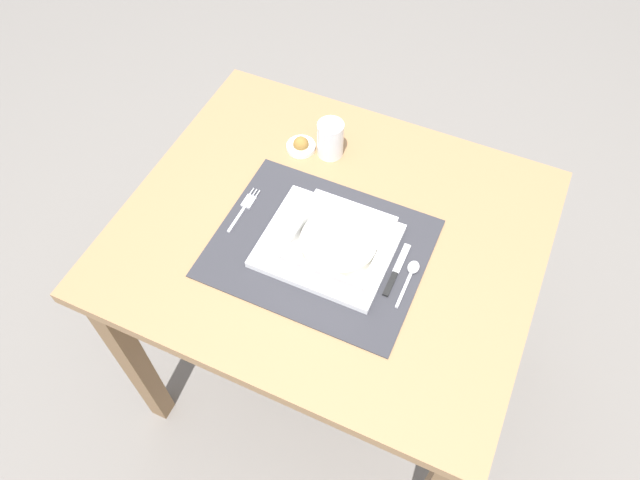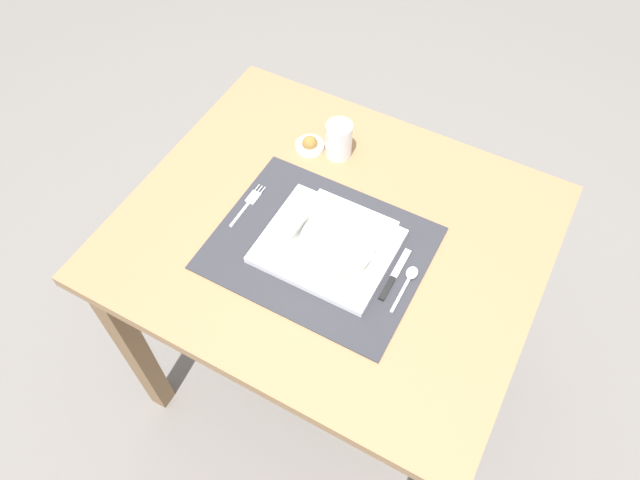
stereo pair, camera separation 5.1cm
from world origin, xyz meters
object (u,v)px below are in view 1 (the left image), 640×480
Objects in this scene: fork at (245,207)px; butter_knife at (395,273)px; porridge_bowl at (339,245)px; spoon at (411,272)px; dining_table at (329,257)px; condiment_saucer at (301,146)px; drinking_glass at (330,141)px.

fork is 0.96× the size of butter_knife.
porridge_bowl reaches higher than butter_knife.
spoon is 0.86× the size of butter_knife.
fork reaches higher than dining_table.
condiment_saucer reaches higher than spoon.
fork is at bearing 177.47° from butter_knife.
drinking_glass reaches higher than fork.
fork is at bearing -114.07° from drinking_glass.
drinking_glass is (0.10, 0.23, 0.03)m from fork.
spoon reaches higher than fork.
condiment_saucer reaches higher than fork.
drinking_glass reaches higher than butter_knife.
drinking_glass is at bearing 13.58° from condiment_saucer.
dining_table is 0.27m from condiment_saucer.
spoon is at bearing -40.06° from drinking_glass.
fork is at bearing 179.35° from spoon.
dining_table is 6.83× the size of fork.
drinking_glass is (-0.29, 0.24, 0.03)m from spoon.
spoon reaches higher than butter_knife.
porridge_bowl is 1.37× the size of butter_knife.
drinking_glass is at bearing 62.93° from fork.
dining_table is 0.21m from butter_knife.
drinking_glass is at bearing 136.76° from butter_knife.
butter_knife is at bearing -36.24° from condiment_saucer.
spoon is 0.03m from butter_knife.
porridge_bowl is (0.04, -0.05, 0.15)m from dining_table.
butter_knife is (-0.03, -0.01, -0.00)m from spoon.
dining_table is at bearing 4.12° from fork.
drinking_glass is (-0.26, 0.26, 0.03)m from butter_knife.
dining_table is 0.27m from drinking_glass.
condiment_saucer is at bearing -166.42° from drinking_glass.
porridge_bowl is at bearing -50.40° from condiment_saucer.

